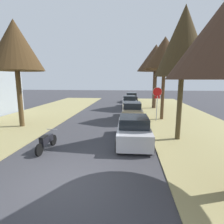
# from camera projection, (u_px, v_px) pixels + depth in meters

# --- Properties ---
(ground_plane) EXTENTS (120.00, 120.00, 0.00)m
(ground_plane) POSITION_uv_depth(u_px,v_px,m) (66.00, 183.00, 6.32)
(ground_plane) COLOR #38383D
(stop_sign_far) EXTENTS (0.81, 0.26, 2.97)m
(stop_sign_far) POSITION_uv_depth(u_px,v_px,m) (157.00, 97.00, 15.52)
(stop_sign_far) COLOR #9EA0A5
(stop_sign_far) RESTS_ON grass_verge_right
(street_tree_right_mid_a) EXTENTS (3.10, 3.10, 7.68)m
(street_tree_right_mid_a) POSITION_uv_depth(u_px,v_px,m) (184.00, 42.00, 9.99)
(street_tree_right_mid_a) COLOR #483C24
(street_tree_right_mid_a) RESTS_ON grass_verge_right
(street_tree_right_mid_b) EXTENTS (3.69, 3.69, 7.32)m
(street_tree_right_mid_b) POSITION_uv_depth(u_px,v_px,m) (165.00, 53.00, 15.59)
(street_tree_right_mid_b) COLOR #4E3924
(street_tree_right_mid_b) RESTS_ON grass_verge_right
(street_tree_right_far) EXTENTS (4.60, 4.60, 7.93)m
(street_tree_right_far) POSITION_uv_depth(u_px,v_px,m) (156.00, 58.00, 22.15)
(street_tree_right_far) COLOR #4F3A29
(street_tree_right_far) RESTS_ON grass_verge_right
(street_tree_left_mid_a) EXTENTS (4.00, 4.00, 7.92)m
(street_tree_left_mid_a) POSITION_uv_depth(u_px,v_px,m) (15.00, 46.00, 13.00)
(street_tree_left_mid_a) COLOR brown
(street_tree_left_mid_a) RESTS_ON grass_verge_left
(parked_sedan_silver) EXTENTS (2.03, 4.44, 1.57)m
(parked_sedan_silver) POSITION_uv_depth(u_px,v_px,m) (133.00, 130.00, 10.45)
(parked_sedan_silver) COLOR #BCBCC1
(parked_sedan_silver) RESTS_ON ground
(parked_sedan_tan) EXTENTS (2.03, 4.44, 1.57)m
(parked_sedan_tan) POSITION_uv_depth(u_px,v_px,m) (132.00, 111.00, 17.07)
(parked_sedan_tan) COLOR tan
(parked_sedan_tan) RESTS_ON ground
(parked_sedan_white) EXTENTS (2.03, 4.44, 1.57)m
(parked_sedan_white) POSITION_uv_depth(u_px,v_px,m) (129.00, 102.00, 24.12)
(parked_sedan_white) COLOR white
(parked_sedan_white) RESTS_ON ground
(parked_sedan_black) EXTENTS (2.03, 4.44, 1.57)m
(parked_sedan_black) POSITION_uv_depth(u_px,v_px,m) (131.00, 98.00, 30.01)
(parked_sedan_black) COLOR black
(parked_sedan_black) RESTS_ON ground
(parked_motorcycle) EXTENTS (0.60, 2.05, 0.97)m
(parked_motorcycle) POSITION_uv_depth(u_px,v_px,m) (46.00, 141.00, 9.24)
(parked_motorcycle) COLOR black
(parked_motorcycle) RESTS_ON ground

